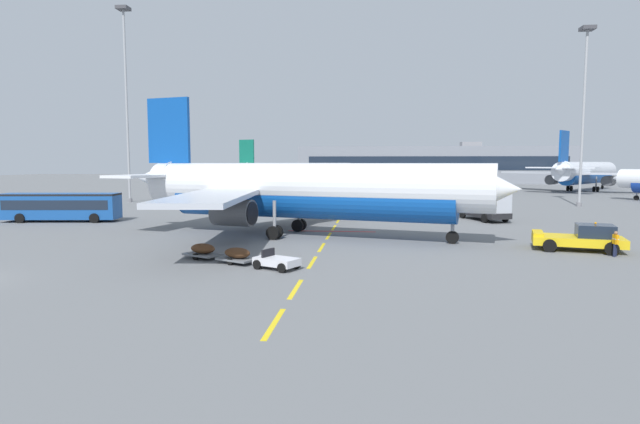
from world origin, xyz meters
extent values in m
plane|color=slate|center=(40.00, 40.00, 0.00)|extent=(400.00, 400.00, 0.00)
cube|color=yellow|center=(18.00, -5.00, 0.00)|extent=(0.24, 4.00, 0.01)
cube|color=yellow|center=(18.00, 0.52, 0.00)|extent=(0.24, 4.00, 0.01)
cube|color=yellow|center=(18.00, 7.36, 0.00)|extent=(0.24, 4.00, 0.01)
cube|color=yellow|center=(18.00, 13.07, 0.00)|extent=(0.24, 4.00, 0.01)
cube|color=yellow|center=(18.00, 19.02, 0.00)|extent=(0.24, 4.00, 0.01)
cube|color=yellow|center=(18.00, 24.59, 0.00)|extent=(0.24, 4.00, 0.01)
cube|color=yellow|center=(18.00, 30.31, 0.00)|extent=(0.24, 4.00, 0.01)
cube|color=yellow|center=(18.00, 37.32, 0.00)|extent=(0.24, 4.00, 0.01)
cube|color=yellow|center=(18.00, 43.32, 0.00)|extent=(0.24, 4.00, 0.01)
cube|color=yellow|center=(18.00, 49.21, 0.00)|extent=(0.24, 4.00, 0.01)
cube|color=yellow|center=(18.00, 55.49, 0.00)|extent=(0.24, 4.00, 0.01)
cube|color=yellow|center=(18.00, 61.79, 0.00)|extent=(0.24, 4.00, 0.01)
cube|color=yellow|center=(18.00, 68.01, 0.00)|extent=(0.24, 4.00, 0.01)
cube|color=yellow|center=(18.00, 75.48, 0.00)|extent=(0.24, 4.00, 0.01)
cube|color=yellow|center=(18.00, 81.36, 0.00)|extent=(0.24, 4.00, 0.01)
cube|color=yellow|center=(18.00, 88.34, 0.00)|extent=(0.24, 4.00, 0.01)
cube|color=#B21414|center=(18.00, 22.00, 0.00)|extent=(8.00, 0.40, 0.01)
cylinder|color=white|center=(16.33, 18.77, 4.30)|extent=(30.12, 11.05, 3.80)
cylinder|color=#0F479E|center=(16.33, 18.77, 3.26)|extent=(24.61, 9.38, 3.50)
cone|color=white|center=(30.93, 15.09, 4.30)|extent=(4.30, 4.47, 3.72)
cone|color=white|center=(1.06, 22.63, 4.78)|extent=(4.86, 4.16, 3.23)
cube|color=#192333|center=(29.91, 15.35, 4.97)|extent=(2.25, 3.15, 0.60)
cube|color=#0F479E|center=(2.76, 22.20, 9.20)|extent=(4.35, 1.43, 6.00)
cube|color=white|center=(2.86, 25.47, 5.06)|extent=(4.67, 6.99, 0.24)
cube|color=white|center=(1.30, 19.27, 5.06)|extent=(4.67, 6.99, 0.24)
cube|color=#B7BCC6|center=(14.56, 27.99, 3.83)|extent=(13.38, 16.83, 0.36)
cube|color=#B7BCC6|center=(10.40, 11.50, 3.83)|extent=(6.30, 17.36, 0.36)
cylinder|color=#4C4F54|center=(13.68, 25.12, 2.38)|extent=(3.62, 2.82, 2.10)
cylinder|color=black|center=(15.23, 24.72, 2.38)|extent=(0.55, 1.76, 1.79)
cylinder|color=#4C4F54|center=(10.99, 14.45, 2.38)|extent=(3.62, 2.82, 2.10)
cylinder|color=black|center=(12.54, 14.06, 2.38)|extent=(0.55, 1.76, 1.79)
cylinder|color=gray|center=(27.87, 15.86, 1.83)|extent=(0.28, 0.28, 2.67)
cylinder|color=black|center=(27.87, 15.86, 0.50)|extent=(1.03, 0.51, 0.99)
cylinder|color=gray|center=(15.03, 21.78, 1.86)|extent=(0.28, 0.28, 2.61)
cylinder|color=black|center=(15.12, 22.12, 0.55)|extent=(1.15, 0.61, 1.10)
cylinder|color=black|center=(14.94, 21.44, 0.55)|extent=(1.15, 0.61, 1.10)
cylinder|color=gray|center=(13.76, 16.74, 1.86)|extent=(0.28, 0.28, 2.61)
cylinder|color=black|center=(13.84, 17.08, 0.55)|extent=(1.15, 0.61, 1.10)
cylinder|color=black|center=(13.67, 16.40, 0.55)|extent=(1.15, 0.61, 1.10)
cube|color=yellow|center=(36.31, 13.73, 0.70)|extent=(6.50, 4.16, 0.60)
cube|color=#192333|center=(37.36, 13.48, 1.45)|extent=(2.84, 2.64, 0.90)
cube|color=yellow|center=(33.74, 14.37, 1.12)|extent=(1.28, 2.61, 0.24)
sphere|color=orange|center=(37.36, 13.48, 2.00)|extent=(0.16, 0.16, 0.16)
cylinder|color=black|center=(34.11, 12.84, 0.45)|extent=(0.97, 0.60, 0.90)
cylinder|color=black|center=(34.78, 15.55, 0.45)|extent=(0.97, 0.60, 0.90)
cylinder|color=black|center=(37.84, 11.91, 0.45)|extent=(0.97, 0.60, 0.90)
cylinder|color=black|center=(38.51, 14.63, 0.45)|extent=(0.97, 0.60, 0.90)
cone|color=white|center=(63.49, 67.71, 3.57)|extent=(4.22, 4.19, 3.09)
cube|color=#192333|center=(64.03, 67.02, 4.12)|extent=(2.68, 2.50, 0.50)
cylinder|color=gray|center=(65.09, 65.64, 1.52)|extent=(0.23, 0.23, 2.21)
cylinder|color=black|center=(65.09, 65.64, 0.41)|extent=(0.69, 0.79, 0.82)
cylinder|color=white|center=(2.14, 100.95, 4.26)|extent=(29.33, 13.54, 3.76)
cylinder|color=#0F604C|center=(2.14, 100.95, 3.22)|extent=(24.01, 11.40, 3.46)
cone|color=white|center=(16.17, 95.96, 4.26)|extent=(4.50, 4.64, 3.69)
cone|color=white|center=(-12.55, 106.19, 4.73)|extent=(4.99, 4.41, 3.20)
cube|color=#192333|center=(15.19, 96.30, 4.91)|extent=(2.44, 3.19, 0.59)
cube|color=#0F604C|center=(-10.92, 105.61, 9.11)|extent=(4.22, 1.80, 5.94)
cube|color=white|center=(-10.51, 108.82, 5.01)|extent=(5.11, 7.03, 0.24)
cube|color=white|center=(-12.63, 102.85, 5.01)|extent=(5.11, 7.03, 0.24)
cube|color=#B7BCC6|center=(1.26, 110.20, 3.79)|extent=(14.26, 16.08, 0.36)
cube|color=#B7BCC6|center=(-4.39, 94.35, 3.79)|extent=(4.85, 16.85, 0.36)
cylinder|color=#4C4F54|center=(0.12, 107.45, 2.35)|extent=(3.68, 3.02, 2.08)
cylinder|color=black|center=(1.61, 106.92, 2.35)|extent=(0.70, 1.70, 1.77)
cylinder|color=#4C4F54|center=(-3.53, 97.20, 2.35)|extent=(3.68, 3.02, 2.08)
cylinder|color=black|center=(-2.04, 96.67, 2.35)|extent=(0.70, 1.70, 1.77)
cylinder|color=gray|center=(13.23, 97.00, 1.81)|extent=(0.28, 0.28, 2.64)
cylinder|color=black|center=(13.23, 97.00, 0.49)|extent=(1.02, 0.59, 0.98)
cylinder|color=gray|center=(1.14, 104.04, 1.84)|extent=(0.28, 0.28, 2.58)
cylinder|color=black|center=(1.25, 104.37, 0.54)|extent=(1.14, 0.69, 1.09)
cylinder|color=black|center=(1.02, 103.72, 0.54)|extent=(1.14, 0.69, 1.09)
cylinder|color=gray|center=(-0.59, 99.19, 1.84)|extent=(0.28, 0.28, 2.58)
cylinder|color=black|center=(-0.47, 99.52, 0.54)|extent=(1.14, 0.69, 1.09)
cylinder|color=black|center=(-0.71, 98.87, 0.54)|extent=(1.14, 0.69, 1.09)
cylinder|color=silver|center=(68.19, 94.29, 4.43)|extent=(22.23, 26.76, 3.91)
cylinder|color=#0F479E|center=(68.19, 94.29, 3.35)|extent=(18.42, 22.04, 3.60)
cone|color=silver|center=(77.77, 106.46, 4.43)|extent=(5.24, 5.20, 3.83)
cone|color=silver|center=(58.17, 81.55, 4.91)|extent=(5.28, 5.45, 3.32)
cube|color=#192333|center=(77.10, 105.61, 5.11)|extent=(3.32, 3.11, 0.62)
cube|color=#0F479E|center=(59.29, 82.97, 9.47)|extent=(3.09, 3.79, 6.17)
cube|color=silver|center=(56.25, 84.44, 5.21)|extent=(7.21, 6.66, 0.25)
cube|color=silver|center=(61.43, 80.37, 5.21)|extent=(7.21, 6.66, 0.25)
cube|color=#B7BCC6|center=(58.79, 96.48, 3.94)|extent=(13.57, 17.41, 0.37)
cube|color=#B7BCC6|center=(72.54, 85.67, 3.94)|extent=(18.15, 10.34, 0.37)
cylinder|color=#4C4F54|center=(61.12, 94.45, 2.44)|extent=(3.73, 3.92, 2.16)
cylinder|color=black|center=(62.14, 95.75, 2.44)|extent=(1.52, 1.23, 1.84)
cylinder|color=#4C4F54|center=(70.02, 87.45, 2.44)|extent=(3.73, 3.92, 2.16)
cylinder|color=black|center=(71.04, 88.75, 2.44)|extent=(1.52, 1.23, 1.84)
cylinder|color=gray|center=(75.77, 103.92, 1.88)|extent=(0.29, 0.29, 2.74)
cylinder|color=black|center=(75.77, 103.92, 0.51)|extent=(0.86, 0.98, 1.02)
cylinder|color=gray|center=(64.82, 94.33, 1.91)|extent=(0.29, 0.29, 2.69)
cylinder|color=black|center=(64.53, 94.55, 0.57)|extent=(0.98, 1.11, 1.13)
cylinder|color=black|center=(65.10, 94.11, 0.57)|extent=(0.98, 1.11, 1.13)
cylinder|color=gray|center=(69.02, 91.02, 1.91)|extent=(0.29, 0.29, 2.69)
cylinder|color=black|center=(68.74, 91.24, 0.57)|extent=(0.98, 1.11, 1.13)
cylinder|color=black|center=(69.31, 90.80, 0.57)|extent=(0.98, 1.11, 1.13)
cube|color=#194C99|center=(-11.25, 26.75, 1.65)|extent=(12.23, 4.08, 2.70)
cube|color=#192333|center=(-11.25, 26.75, 1.85)|extent=(11.28, 4.01, 1.00)
cube|color=black|center=(-11.25, 26.75, 2.88)|extent=(12.26, 4.10, 0.20)
cylinder|color=black|center=(-7.35, 28.57, 0.50)|extent=(1.03, 0.43, 1.00)
cylinder|color=black|center=(-7.04, 25.89, 0.50)|extent=(1.03, 0.43, 1.00)
cylinder|color=black|center=(-14.98, 27.67, 0.50)|extent=(1.03, 0.43, 1.00)
cylinder|color=black|center=(-14.66, 24.99, 0.50)|extent=(1.03, 0.43, 1.00)
cube|color=black|center=(33.64, 32.75, 0.74)|extent=(4.67, 7.40, 0.60)
cube|color=gray|center=(32.84, 34.92, 1.59)|extent=(2.99, 3.03, 1.10)
cube|color=#192333|center=(32.44, 36.00, 1.69)|extent=(1.82, 0.72, 0.64)
cube|color=#B7BCC6|center=(33.98, 31.83, 2.09)|extent=(3.90, 5.30, 2.10)
cylinder|color=black|center=(31.74, 34.44, 0.48)|extent=(0.59, 1.00, 0.96)
cylinder|color=black|center=(33.99, 35.27, 0.48)|extent=(0.59, 1.00, 0.96)
cylinder|color=black|center=(33.29, 30.24, 0.48)|extent=(0.59, 1.00, 0.96)
cylinder|color=black|center=(35.54, 31.07, 0.48)|extent=(0.59, 1.00, 0.96)
cube|color=silver|center=(16.16, 5.12, 0.46)|extent=(2.95, 2.43, 0.44)
cube|color=black|center=(15.59, 5.42, 0.86)|extent=(0.62, 1.05, 0.56)
cylinder|color=black|center=(17.29, 5.33, 0.28)|extent=(0.58, 0.42, 0.56)
cylinder|color=black|center=(16.66, 4.09, 0.28)|extent=(0.58, 0.42, 0.56)
cylinder|color=black|center=(15.67, 6.16, 0.28)|extent=(0.58, 0.42, 0.56)
cylinder|color=black|center=(15.04, 4.92, 0.28)|extent=(0.58, 0.42, 0.56)
cube|color=slate|center=(13.41, 6.54, 0.28)|extent=(2.82, 2.43, 0.12)
ellipsoid|color=#4C2D19|center=(13.41, 6.54, 0.66)|extent=(2.17, 1.90, 0.64)
cylinder|color=black|center=(13.71, 7.14, 0.22)|extent=(0.46, 0.33, 0.44)
cylinder|color=black|center=(13.10, 5.94, 0.22)|extent=(0.46, 0.33, 0.44)
cube|color=slate|center=(10.73, 7.90, 0.28)|extent=(2.82, 2.43, 0.12)
ellipsoid|color=#4C2D19|center=(10.73, 7.90, 0.66)|extent=(2.17, 1.90, 0.64)
cylinder|color=black|center=(11.04, 8.50, 0.22)|extent=(0.46, 0.33, 0.44)
cylinder|color=black|center=(10.43, 7.30, 0.22)|extent=(0.46, 0.33, 0.44)
cylinder|color=#191E38|center=(37.75, 11.34, 0.42)|extent=(0.16, 0.16, 0.85)
cylinder|color=#191E38|center=(37.91, 11.51, 0.42)|extent=(0.16, 0.16, 0.85)
cube|color=orange|center=(37.83, 11.42, 1.17)|extent=(0.22, 0.50, 0.64)
cube|color=silver|center=(37.83, 11.42, 1.20)|extent=(0.23, 0.51, 0.06)
sphere|color=#8C664C|center=(37.83, 11.42, 1.60)|extent=(0.23, 0.23, 0.23)
cylinder|color=orange|center=(37.79, 11.13, 1.20)|extent=(0.09, 0.09, 0.57)
cylinder|color=orange|center=(37.87, 11.72, 1.20)|extent=(0.09, 0.09, 0.57)
cylinder|color=slate|center=(-16.72, 53.26, 0.30)|extent=(0.70, 0.70, 0.60)
cylinder|color=#9EA0A5|center=(-16.72, 53.26, 14.77)|extent=(0.36, 0.36, 29.53)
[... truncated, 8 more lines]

